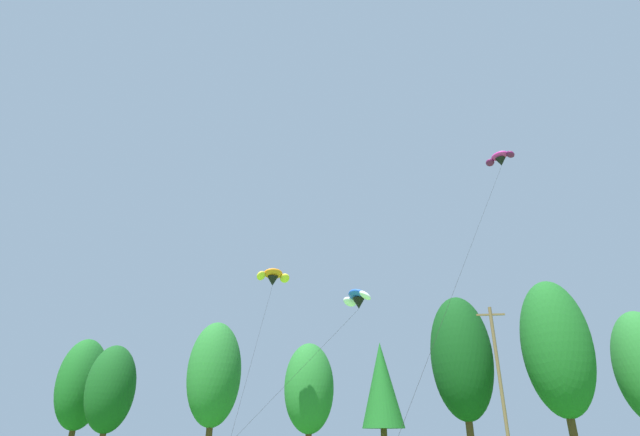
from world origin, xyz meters
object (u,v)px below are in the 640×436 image
(parafoil_kite_high_orange, at_px, (273,277))
(parafoil_kite_mid_magenta, at_px, (500,159))
(utility_pole, at_px, (500,378))
(parafoil_kite_far_blue_white, at_px, (358,299))

(parafoil_kite_high_orange, relative_size, parafoil_kite_mid_magenta, 0.66)
(parafoil_kite_mid_magenta, bearing_deg, parafoil_kite_high_orange, 164.58)
(utility_pole, bearing_deg, parafoil_kite_far_blue_white, -150.08)
(parafoil_kite_mid_magenta, height_order, parafoil_kite_far_blue_white, parafoil_kite_mid_magenta)
(parafoil_kite_high_orange, bearing_deg, parafoil_kite_far_blue_white, -37.69)
(utility_pole, height_order, parafoil_kite_far_blue_white, parafoil_kite_far_blue_white)
(parafoil_kite_high_orange, bearing_deg, parafoil_kite_mid_magenta, -15.42)
(utility_pole, bearing_deg, parafoil_kite_mid_magenta, -77.24)
(parafoil_kite_high_orange, distance_m, parafoil_kite_mid_magenta, 21.02)
(parafoil_kite_mid_magenta, distance_m, parafoil_kite_far_blue_white, 15.94)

